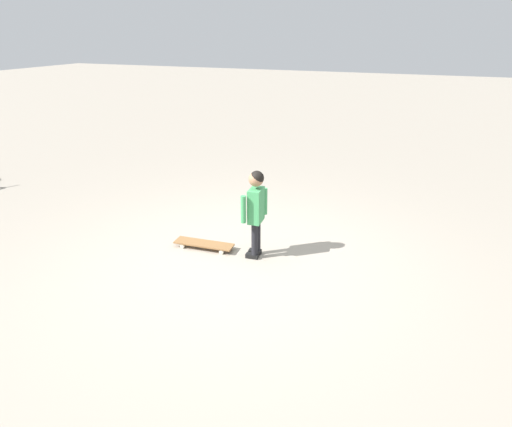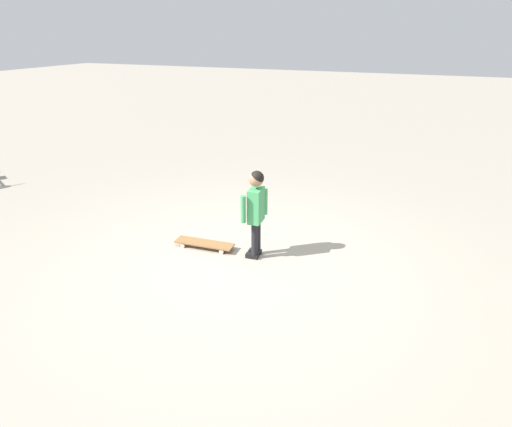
# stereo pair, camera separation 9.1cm
# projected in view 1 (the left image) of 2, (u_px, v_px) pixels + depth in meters

# --- Properties ---
(ground_plane) EXTENTS (50.00, 50.00, 0.00)m
(ground_plane) POSITION_uv_depth(u_px,v_px,m) (239.00, 265.00, 5.04)
(ground_plane) COLOR #9E9384
(child_person) EXTENTS (0.38, 0.21, 1.06)m
(child_person) POSITION_uv_depth(u_px,v_px,m) (256.00, 205.00, 5.00)
(child_person) COLOR black
(child_person) RESTS_ON ground
(skateboard) EXTENTS (0.24, 0.76, 0.07)m
(skateboard) POSITION_uv_depth(u_px,v_px,m) (204.00, 244.00, 5.41)
(skateboard) COLOR olive
(skateboard) RESTS_ON ground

